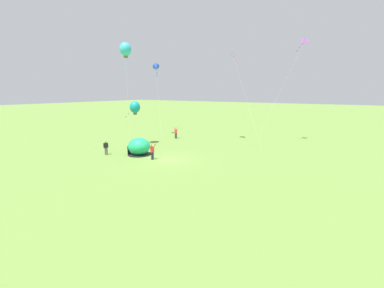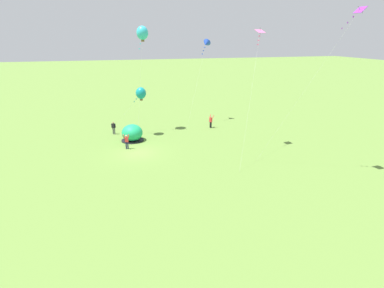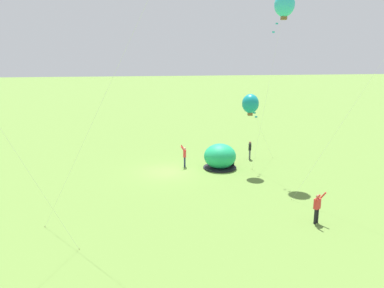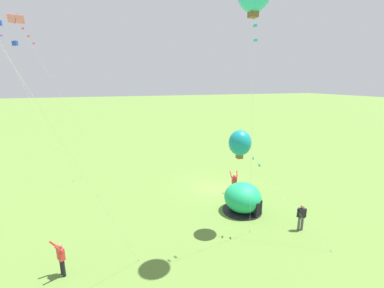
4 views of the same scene
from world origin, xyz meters
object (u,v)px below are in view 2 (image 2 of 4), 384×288
object	(u,v)px
person_watching_sky	(114,127)
person_center_field	(127,141)
popup_tent	(132,133)
kite_purple	(354,18)
kite_teal	(141,93)
person_flying_kite	(211,121)
kite_pink	(259,35)
kite_cyan	(142,33)
kite_blue	(206,44)

from	to	relation	value
person_watching_sky	person_center_field	size ratio (longest dim) A/B	0.91
popup_tent	person_watching_sky	size ratio (longest dim) A/B	1.63
popup_tent	kite_purple	world-z (taller)	kite_purple
person_center_field	kite_teal	distance (m)	7.13
person_center_field	person_flying_kite	bearing A→B (deg)	114.90
kite_purple	person_watching_sky	bearing A→B (deg)	-131.90
person_center_field	kite_purple	size ratio (longest dim) A/B	0.13
kite_teal	popup_tent	bearing A→B (deg)	-38.43
kite_pink	person_watching_sky	bearing A→B (deg)	-120.61
popup_tent	kite_cyan	distance (m)	12.76
kite_teal	kite_pink	size ratio (longest dim) A/B	0.48
person_flying_kite	kite_pink	bearing A→B (deg)	14.22
kite_cyan	kite_purple	world-z (taller)	kite_purple
person_flying_kite	kite_teal	bearing A→B (deg)	-85.26
kite_purple	person_center_field	bearing A→B (deg)	-122.01
kite_cyan	kite_pink	world-z (taller)	kite_cyan
kite_pink	kite_blue	bearing A→B (deg)	-172.31
person_flying_kite	kite_cyan	distance (m)	14.95
person_center_field	kite_teal	size ratio (longest dim) A/B	0.30
kite_blue	person_center_field	bearing A→B (deg)	-52.05
person_watching_sky	kite_teal	xyz separation A→B (m)	(1.38, 3.77, 4.65)
kite_pink	person_center_field	bearing A→B (deg)	-102.11
person_watching_sky	person_flying_kite	distance (m)	13.58
kite_cyan	kite_blue	xyz separation A→B (m)	(-3.00, 9.46, -1.39)
person_watching_sky	kite_purple	distance (m)	29.66
person_center_field	kite_cyan	bearing A→B (deg)	154.86
person_flying_kite	kite_teal	distance (m)	10.87
person_watching_sky	person_center_field	bearing A→B (deg)	12.12
person_watching_sky	person_flying_kite	xyz separation A→B (m)	(0.57, 13.57, 0.03)
person_watching_sky	kite_teal	distance (m)	6.14
kite_blue	kite_teal	bearing A→B (deg)	-63.87
person_watching_sky	kite_cyan	distance (m)	12.78
person_watching_sky	person_center_field	xyz separation A→B (m)	(6.24, 1.34, 0.03)
kite_cyan	kite_teal	bearing A→B (deg)	-21.78
popup_tent	kite_pink	distance (m)	18.83
kite_purple	popup_tent	bearing A→B (deg)	-129.33
person_watching_sky	kite_teal	world-z (taller)	kite_teal
kite_teal	kite_purple	bearing A→B (deg)	44.39
kite_teal	person_watching_sky	bearing A→B (deg)	-110.13
kite_teal	kite_cyan	size ratio (longest dim) A/B	0.46
person_flying_kite	kite_teal	size ratio (longest dim) A/B	0.30
kite_purple	kite_pink	world-z (taller)	kite_purple
person_watching_sky	person_flying_kite	size ratio (longest dim) A/B	0.91
person_center_field	kite_pink	distance (m)	18.77
kite_blue	popup_tent	bearing A→B (deg)	-59.36
popup_tent	kite_blue	world-z (taller)	kite_blue
person_center_field	kite_pink	xyz separation A→B (m)	(3.10, 14.46, 11.56)
person_center_field	kite_blue	world-z (taller)	kite_blue
person_center_field	person_flying_kite	distance (m)	13.48
person_watching_sky	kite_cyan	bearing A→B (deg)	98.14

